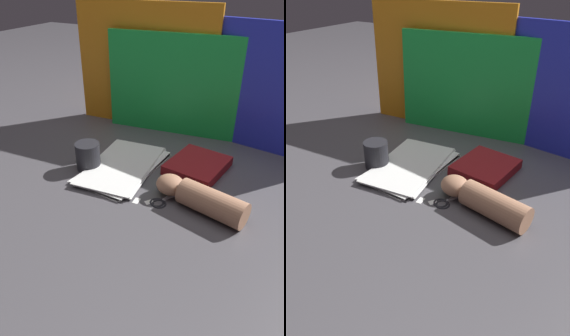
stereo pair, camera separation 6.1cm
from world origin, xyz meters
The scene contains 11 objects.
ground_plane centered at (0.00, 0.00, 0.00)m, with size 6.00×6.00×0.00m, color #4C494F.
backdrop_panel_left centered at (-0.24, 0.48, 0.26)m, with size 0.63×0.06×0.53m.
backdrop_panel_center centered at (0.03, 0.48, 0.21)m, with size 0.82×0.12×0.42m.
backdrop_panel_right centered at (0.30, 0.48, 0.24)m, with size 0.52×0.09×0.48m.
paper_stack centered at (-0.13, 0.09, 0.01)m, with size 0.25×0.39×0.02m.
book_closed centered at (0.12, 0.20, 0.02)m, with size 0.21×0.24×0.04m.
scissors centered at (0.09, -0.02, 0.00)m, with size 0.11×0.17×0.01m.
hand_forearm centered at (0.20, -0.01, 0.04)m, with size 0.31×0.15×0.08m.
paper_scrap_near centered at (0.05, -0.05, 0.00)m, with size 0.03×0.03×0.00m.
paper_scrap_mid centered at (0.01, -0.07, 0.00)m, with size 0.02×0.03×0.00m.
mug centered at (-0.24, 0.03, 0.05)m, with size 0.09×0.09×0.10m.
Camera 2 is at (0.46, -0.77, 0.63)m, focal length 35.00 mm.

